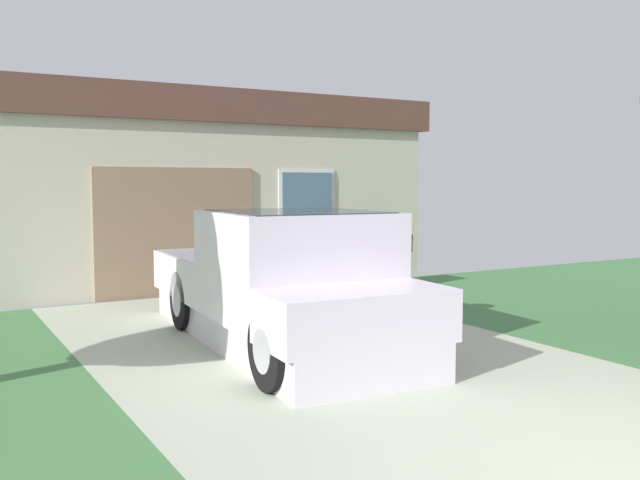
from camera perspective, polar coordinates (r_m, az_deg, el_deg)
The scene contains 5 objects.
pickup_truck at distance 8.48m, azimuth -2.46°, elevation -3.90°, with size 2.26×5.27×1.69m.
person_with_hat at distance 9.31m, azimuth 3.75°, elevation -1.99°, with size 0.49×0.42×1.66m.
handbag at distance 9.14m, azimuth 4.80°, elevation -7.14°, with size 0.29×0.16×0.43m.
house_with_garage at distance 15.19m, azimuth -14.43°, elevation 4.08°, with size 10.97×5.49×3.73m.
wheeled_trash_bin at distance 13.51m, azimuth 5.64°, elevation -1.49°, with size 0.60×0.72×1.03m.
Camera 1 is at (-4.11, -2.87, 2.02)m, focal length 39.22 mm.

